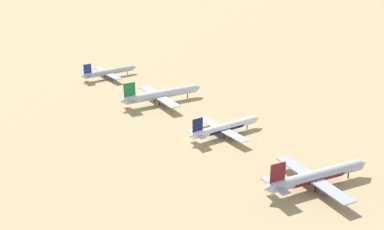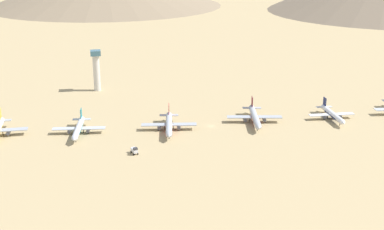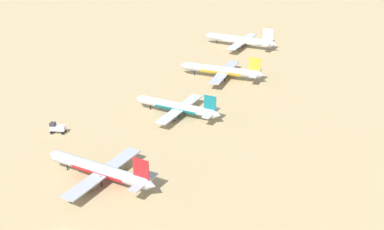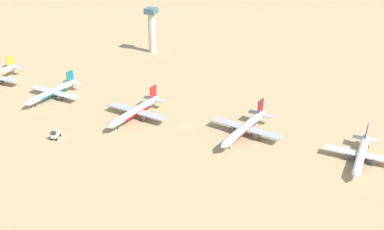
# 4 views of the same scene
# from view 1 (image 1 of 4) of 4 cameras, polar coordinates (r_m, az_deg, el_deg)

# --- Properties ---
(parked_jet_4) EXTENTS (40.56, 33.23, 11.76)m
(parked_jet_4) POSITION_cam_1_polar(r_m,az_deg,el_deg) (157.08, 14.55, -7.05)
(parked_jet_4) COLOR #B2B7C1
(parked_jet_4) RESTS_ON ground
(parked_jet_5) EXTENTS (35.06, 28.47, 10.11)m
(parked_jet_5) POSITION_cam_1_polar(r_m,az_deg,el_deg) (189.50, 3.89, -1.51)
(parked_jet_5) COLOR white
(parked_jet_5) RESTS_ON ground
(parked_jet_6) EXTENTS (42.68, 34.82, 12.31)m
(parked_jet_6) POSITION_cam_1_polar(r_m,az_deg,el_deg) (224.71, -3.73, 2.44)
(parked_jet_6) COLOR silver
(parked_jet_6) RESTS_ON ground
(parked_jet_7) EXTENTS (33.43, 27.11, 9.65)m
(parked_jet_7) POSITION_cam_1_polar(r_m,az_deg,el_deg) (267.13, -9.86, 5.05)
(parked_jet_7) COLOR #B2B7C1
(parked_jet_7) RESTS_ON ground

